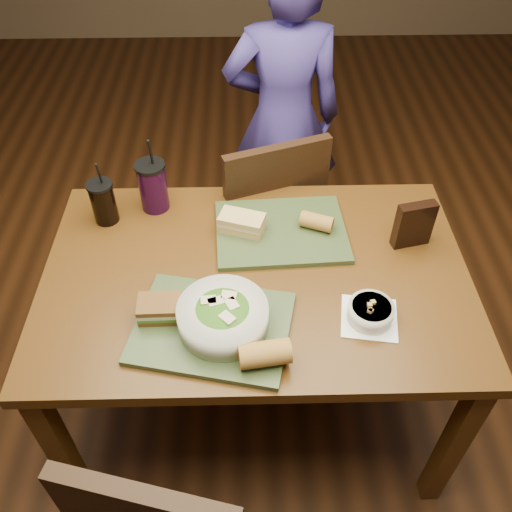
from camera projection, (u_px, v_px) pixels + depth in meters
The scene contains 15 objects.
ground at pixel (256, 400), 2.18m from camera, with size 6.00×6.00×0.00m, color #381C0B.
dining_table at pixel (256, 292), 1.71m from camera, with size 1.30×0.85×0.75m.
chair_far at pixel (274, 219), 2.19m from camera, with size 0.51×0.52×0.92m.
diner at pixel (283, 120), 2.36m from camera, with size 0.52×0.34×1.41m, color #3B2E7F.
tray_near at pixel (212, 328), 1.49m from camera, with size 0.42×0.32×0.02m, color #334122.
tray_far at pixel (281, 231), 1.77m from camera, with size 0.42×0.32×0.02m, color #334122.
salad_bowl at pixel (223, 315), 1.46m from camera, with size 0.25×0.25×0.08m.
soup_bowl at pixel (370, 312), 1.50m from camera, with size 0.18×0.18×0.06m.
sandwich_near at pixel (160, 309), 1.49m from camera, with size 0.12×0.08×0.06m.
sandwich_far at pixel (242, 223), 1.74m from camera, with size 0.16×0.12×0.06m.
baguette_near at pixel (265, 354), 1.38m from camera, with size 0.07×0.07×0.13m, color #AD7533.
baguette_far at pixel (317, 222), 1.75m from camera, with size 0.05×0.05×0.11m, color #AD7533.
cup_cola at pixel (103, 202), 1.77m from camera, with size 0.09×0.09×0.23m.
cup_berry at pixel (153, 186), 1.81m from camera, with size 0.10×0.10×0.27m.
chip_bag at pixel (414, 225), 1.69m from camera, with size 0.12×0.04×0.16m, color black.
Camera 1 is at (-0.03, -1.13, 1.95)m, focal length 38.00 mm.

